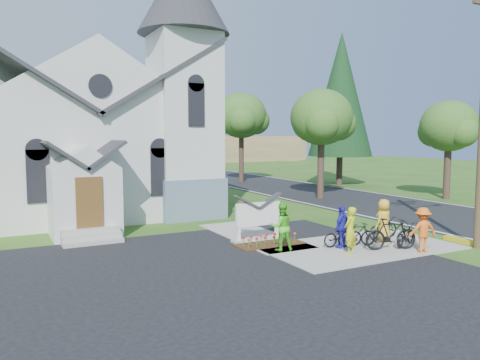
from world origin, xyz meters
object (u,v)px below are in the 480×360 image
cyclist_0 (350,230)px  bike_3 (391,234)px  bike_1 (357,234)px  cyclist_4 (384,220)px  cyclist_2 (342,227)px  bike_0 (343,235)px  bike_4 (405,235)px  church_sign (258,214)px  cyclist_1 (281,227)px  cyclist_3 (423,230)px  bike_2 (383,228)px

cyclist_0 → bike_3: bearing=147.0°
bike_1 → bike_3: size_ratio=0.78×
bike_1 → cyclist_4: bearing=-69.0°
cyclist_2 → cyclist_4: bearing=157.9°
bike_0 → cyclist_4: 1.95m
bike_1 → bike_4: size_ratio=0.92×
cyclist_0 → bike_4: cyclist_0 is taller
church_sign → bike_3: (3.33, -3.61, -0.41)m
bike_1 → bike_4: (1.63, -0.77, -0.02)m
cyclist_0 → cyclist_1: size_ratio=0.95×
bike_1 → cyclist_2: bearing=97.6°
bike_3 → bike_1: bearing=56.3°
church_sign → bike_1: church_sign is taller
cyclist_3 → church_sign: bearing=-28.6°
bike_4 → church_sign: bearing=27.7°
church_sign → bike_2: size_ratio=1.37×
bike_0 → cyclist_2: (-0.16, -0.13, 0.36)m
cyclist_2 → cyclist_3: (2.08, -1.76, 0.01)m
bike_0 → bike_3: 1.66m
church_sign → cyclist_0: bearing=-63.1°
cyclist_2 → bike_2: 2.53m
cyclist_3 → bike_4: cyclist_3 is taller
cyclist_3 → bike_1: bearing=-30.6°
bike_4 → bike_2: bearing=-32.5°
bike_0 → cyclist_3: bearing=-126.7°
bike_0 → cyclist_1: (-2.29, 0.55, 0.44)m
bike_0 → bike_1: 0.50m
cyclist_2 → bike_3: cyclist_2 is taller
cyclist_1 → bike_1: (2.75, -0.76, -0.40)m
cyclist_2 → bike_4: (2.24, -0.85, -0.35)m
church_sign → bike_1: (2.61, -2.66, -0.53)m
cyclist_0 → cyclist_4: (2.35, 0.83, 0.01)m
bike_0 → bike_1: bike_1 is taller
church_sign → cyclist_1: 1.91m
cyclist_4 → bike_4: cyclist_4 is taller
bike_1 → bike_3: (0.72, -0.95, 0.12)m
cyclist_2 → cyclist_3: 2.73m
bike_1 → bike_2: 1.93m
bike_1 → cyclist_3: cyclist_3 is taller
cyclist_3 → bike_4: (0.16, 0.91, -0.36)m
cyclist_2 → cyclist_4: (2.07, 0.05, 0.04)m
cyclist_2 → cyclist_3: bearing=116.2°
bike_0 → bike_3: size_ratio=0.83×
cyclist_3 → cyclist_4: cyclist_4 is taller
cyclist_0 → cyclist_3: size_ratio=1.03×
cyclist_0 → cyclist_1: cyclist_1 is taller
cyclist_0 → cyclist_2: bearing=-134.3°
bike_3 → bike_4: bike_3 is taller
cyclist_1 → cyclist_2: cyclist_1 is taller
cyclist_2 → bike_4: cyclist_2 is taller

